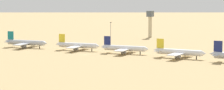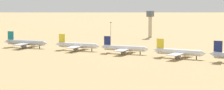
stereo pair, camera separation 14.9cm
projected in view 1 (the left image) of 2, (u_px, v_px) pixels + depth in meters
The scene contains 7 objects.
ground at pixel (85, 55), 371.08m from camera, with size 4000.00×4000.00×0.00m, color tan.
parked_jet_teal_2 at pixel (26, 43), 414.80m from camera, with size 36.36×30.94×12.03m.
parked_jet_yellow_3 at pixel (77, 45), 396.37m from camera, with size 35.07×29.77×11.59m.
parked_jet_navy_4 at pixel (124, 48), 377.36m from camera, with size 35.27×29.97×11.66m.
parked_jet_yellow_5 at pixel (179, 52), 353.05m from camera, with size 36.46×30.57×12.06m.
control_tower at pixel (150, 21), 500.36m from camera, with size 5.20×5.20×24.03m.
light_pole_mid at pixel (111, 28), 514.20m from camera, with size 1.80×0.50×12.89m.
Camera 1 is at (204.16, -307.18, 45.01)m, focal length 88.96 mm.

